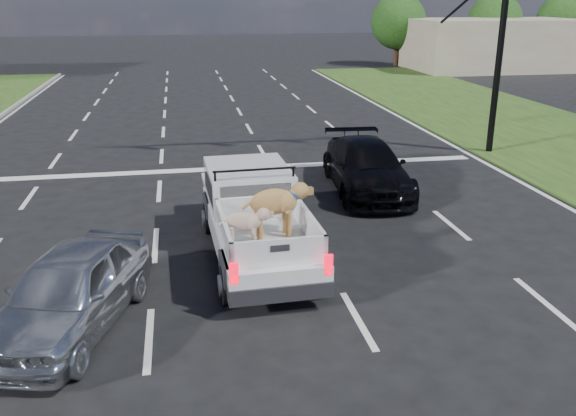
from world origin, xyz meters
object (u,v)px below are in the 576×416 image
Objects in this scene: traffic_signal at (435,12)px; pickup_truck at (256,216)px; silver_sedan at (70,291)px; black_coupe at (366,167)px.

traffic_signal is 1.77× the size of pickup_truck.
traffic_signal is 14.76m from silver_sedan.
pickup_truck is 1.08× the size of black_coupe.
silver_sedan is at bearing -135.83° from traffic_signal.
traffic_signal is at bearing 62.12° from silver_sedan.
silver_sedan is (-3.38, -2.42, -0.22)m from pickup_truck.
silver_sedan is 0.84× the size of black_coupe.
silver_sedan is (-10.19, -9.89, -4.04)m from traffic_signal.
pickup_truck is at bearing 53.57° from silver_sedan.
silver_sedan is 9.50m from black_coupe.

